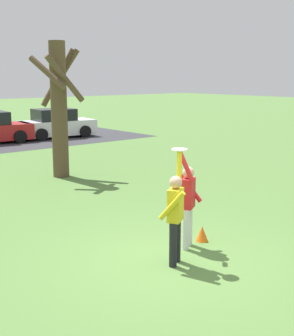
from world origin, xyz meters
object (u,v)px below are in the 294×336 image
Objects in this scene: frisbee_disc at (180,149)px; bare_tree_tall at (59,105)px; field_cone_orange at (202,234)px; person_catcher at (175,212)px; parked_car_white at (56,124)px; person_defender at (188,200)px.

frisbee_disc is 0.06× the size of bare_tree_tall.
person_catcher is at bearing -158.45° from field_cone_orange.
frisbee_disc is (0.19, 0.11, 1.11)m from person_catcher.
parked_car_white is at bearing 70.06° from field_cone_orange.
field_cone_orange is at bearing -97.77° from bare_tree_tall.
parked_car_white is 13.35× the size of field_cone_orange.
bare_tree_tall is at bearing 82.23° from field_cone_orange.
frisbee_disc is 2.24m from field_cone_orange.
frisbee_disc is 8.17m from bare_tree_tall.
person_catcher is 6.50× the size of field_cone_orange.
frisbee_disc is 0.07× the size of parked_car_white.
field_cone_orange is at bearing 19.83° from frisbee_disc.
frisbee_disc reaches higher than parked_car_white.
person_catcher is 8.45m from bare_tree_tall.
bare_tree_tall reaches higher than person_catcher.
person_defender is at bearing -0.00° from person_catcher.
parked_car_white is at bearing 36.61° from person_catcher.
bare_tree_tall is at bearing 75.13° from frisbee_disc.
person_catcher is 0.90m from person_defender.
parked_car_white is 0.95× the size of bare_tree_tall.
person_defender is 0.95m from field_cone_orange.
person_catcher is at bearing -0.00° from person_defender.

